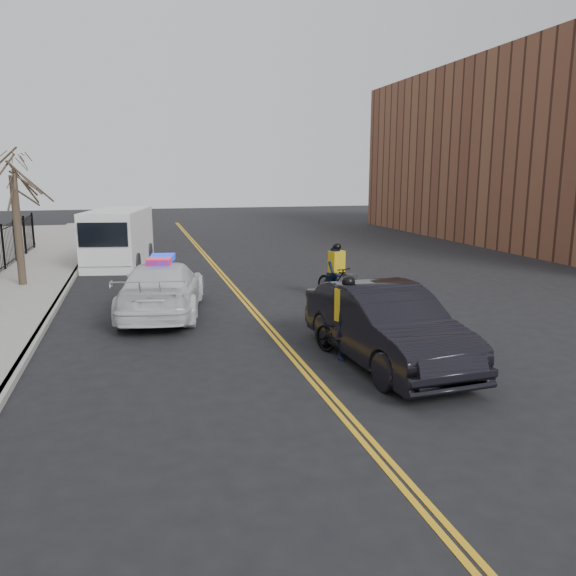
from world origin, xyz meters
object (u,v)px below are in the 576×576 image
at_px(cyclist_near, 348,330).
at_px(cyclist_far, 337,276).
at_px(police_cruiser, 162,288).
at_px(dark_sedan, 385,325).
at_px(cargo_van, 118,238).

xyz_separation_m(cyclist_near, cyclist_far, (1.97, 6.20, 0.08)).
relative_size(police_cruiser, dark_sedan, 1.10).
xyz_separation_m(dark_sedan, cargo_van, (-6.13, 16.08, 0.38)).
height_order(police_cruiser, cyclist_far, cyclist_far).
xyz_separation_m(police_cruiser, cyclist_near, (3.89, -5.38, -0.13)).
distance_m(cargo_van, cyclist_near, 16.53).
relative_size(dark_sedan, cargo_van, 0.83).
bearing_deg(cyclist_near, cyclist_far, 51.01).
relative_size(dark_sedan, cyclist_near, 2.53).
xyz_separation_m(cargo_van, cyclist_far, (7.39, -9.40, -0.50)).
bearing_deg(cyclist_near, police_cruiser, 104.51).
xyz_separation_m(police_cruiser, dark_sedan, (4.60, -5.86, 0.06)).
distance_m(police_cruiser, cargo_van, 10.35).
relative_size(cargo_van, cyclist_far, 3.29).
xyz_separation_m(police_cruiser, cyclist_far, (5.86, 0.82, -0.06)).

